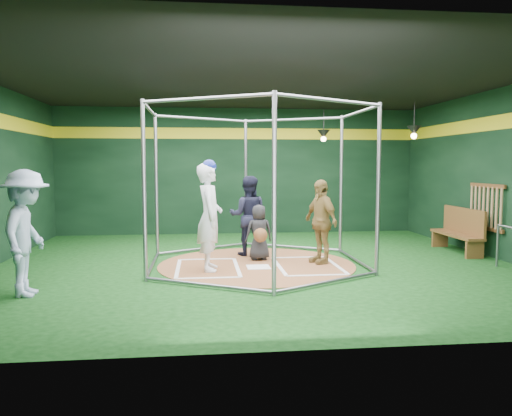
{
  "coord_description": "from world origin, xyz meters",
  "views": [
    {
      "loc": [
        -1.07,
        -9.49,
        1.94
      ],
      "look_at": [
        0.0,
        0.1,
        1.1
      ],
      "focal_mm": 35.0,
      "sensor_mm": 36.0,
      "label": 1
    }
  ],
  "objects": [
    {
      "name": "room_shell",
      "position": [
        0.0,
        0.01,
        1.75
      ],
      "size": [
        10.1,
        9.1,
        3.53
      ],
      "color": "black",
      "rests_on": "ground"
    },
    {
      "name": "batting_cage",
      "position": [
        -0.0,
        -0.0,
        1.5
      ],
      "size": [
        4.05,
        4.67,
        3.0
      ],
      "color": "gray",
      "rests_on": "ground"
    },
    {
      "name": "catcher_figure",
      "position": [
        0.1,
        0.43,
        0.57
      ],
      "size": [
        0.6,
        0.61,
        1.13
      ],
      "color": "black",
      "rests_on": "clay_disc"
    },
    {
      "name": "batter_figure",
      "position": [
        -0.91,
        -0.42,
        1.01
      ],
      "size": [
        0.48,
        0.72,
        2.02
      ],
      "color": "white",
      "rests_on": "clay_disc"
    },
    {
      "name": "umpire",
      "position": [
        -0.06,
        1.02,
        0.86
      ],
      "size": [
        0.91,
        0.76,
        1.69
      ],
      "primitive_type": "imported",
      "rotation": [
        0.0,
        0.0,
        2.99
      ],
      "color": "black",
      "rests_on": "clay_disc"
    },
    {
      "name": "pendant_lamp_near",
      "position": [
        2.2,
        3.6,
        2.74
      ],
      "size": [
        0.34,
        0.34,
        0.9
      ],
      "color": "black",
      "rests_on": "room_shell"
    },
    {
      "name": "pendant_lamp_far",
      "position": [
        4.0,
        2.0,
        2.74
      ],
      "size": [
        0.34,
        0.34,
        0.9
      ],
      "color": "black",
      "rests_on": "room_shell"
    },
    {
      "name": "batter_box_left",
      "position": [
        -0.95,
        -0.25,
        0.02
      ],
      "size": [
        1.17,
        1.77,
        0.01
      ],
      "color": "white",
      "rests_on": "clay_disc"
    },
    {
      "name": "batter_box_right",
      "position": [
        0.95,
        -0.25,
        0.02
      ],
      "size": [
        1.17,
        1.77,
        0.01
      ],
      "color": "white",
      "rests_on": "clay_disc"
    },
    {
      "name": "visitor_leopard",
      "position": [
        1.27,
        0.02,
        0.83
      ],
      "size": [
        0.73,
        1.04,
        1.64
      ],
      "primitive_type": "imported",
      "rotation": [
        0.0,
        0.0,
        -1.19
      ],
      "color": "tan",
      "rests_on": "clay_disc"
    },
    {
      "name": "clay_disc",
      "position": [
        0.0,
        0.0,
        0.01
      ],
      "size": [
        3.8,
        3.8,
        0.01
      ],
      "primitive_type": "cylinder",
      "color": "brown",
      "rests_on": "ground"
    },
    {
      "name": "bat_rack",
      "position": [
        4.93,
        0.4,
        1.05
      ],
      "size": [
        0.07,
        1.25,
        0.98
      ],
      "color": "brown",
      "rests_on": "room_shell"
    },
    {
      "name": "bystander_blue",
      "position": [
        -3.63,
        -1.88,
        0.94
      ],
      "size": [
        0.73,
        1.23,
        1.88
      ],
      "primitive_type": "imported",
      "rotation": [
        0.0,
        0.0,
        1.6
      ],
      "color": "#9EB4D1",
      "rests_on": "ground"
    },
    {
      "name": "dugout_bench",
      "position": [
        4.63,
        0.88,
        0.5
      ],
      "size": [
        0.4,
        1.7,
        0.99
      ],
      "color": "brown",
      "rests_on": "ground"
    },
    {
      "name": "home_plate",
      "position": [
        0.0,
        -0.3,
        0.02
      ],
      "size": [
        0.43,
        0.43,
        0.01
      ],
      "primitive_type": "cube",
      "color": "white",
      "rests_on": "clay_disc"
    }
  ]
}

